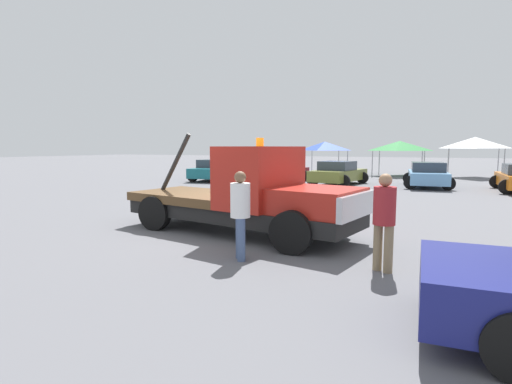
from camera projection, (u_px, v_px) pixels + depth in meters
ground_plane at (238, 233)px, 9.97m from camera, size 160.00×160.00×0.00m
tow_truck at (250, 197)px, 9.65m from camera, size 6.41×2.97×2.51m
person_near_truck at (384, 215)px, 6.77m from camera, size 0.38×0.38×1.69m
person_at_hood at (240, 209)px, 7.49m from camera, size 0.37×0.37×1.68m
parked_car_teal at (215, 170)px, 25.73m from camera, size 2.74×4.80×1.34m
parked_car_maroon at (278, 172)px, 24.25m from camera, size 2.90×4.81×1.34m
parked_car_olive at (338, 173)px, 22.71m from camera, size 2.92×4.47×1.34m
parked_car_skyblue at (427, 175)px, 21.28m from camera, size 2.72×4.52×1.34m
canopy_tent_blue at (325, 146)px, 32.97m from camera, size 3.21×3.21×2.58m
canopy_tent_green at (400, 146)px, 29.53m from camera, size 3.40×3.40×2.58m
canopy_tent_white at (475, 143)px, 27.89m from camera, size 3.34×3.34×2.83m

